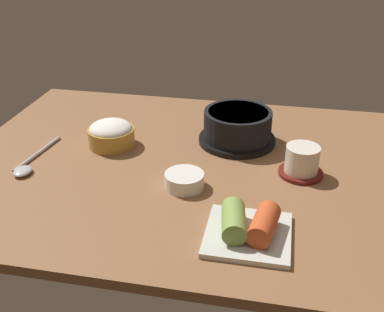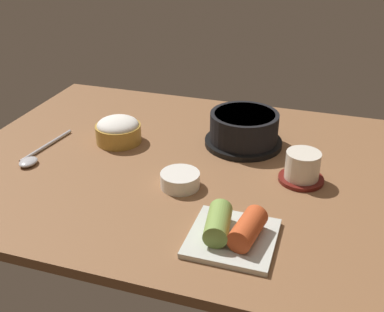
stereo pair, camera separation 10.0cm
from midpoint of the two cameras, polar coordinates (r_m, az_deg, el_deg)
dining_table at (r=104.35cm, az=-3.61°, el=-1.40°), size 100.00×76.00×2.00cm
stone_pot at (r=111.31cm, az=2.93°, el=3.48°), size 18.13×18.13×7.88cm
rice_bowl at (r=112.45cm, az=-12.22°, el=2.58°), size 10.73×10.73×6.15cm
tea_cup_with_saucer at (r=99.37cm, az=10.27°, el=-0.74°), size 9.26×9.26×6.46cm
banchan_cup_center at (r=94.42cm, az=-3.97°, el=-2.97°), size 7.92×7.92×3.08cm
kimchi_plate at (r=80.75cm, az=3.24°, el=-8.69°), size 14.44×14.44×5.10cm
spoon at (r=109.41cm, az=-21.59°, el=-1.05°), size 4.33×19.63×1.35cm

